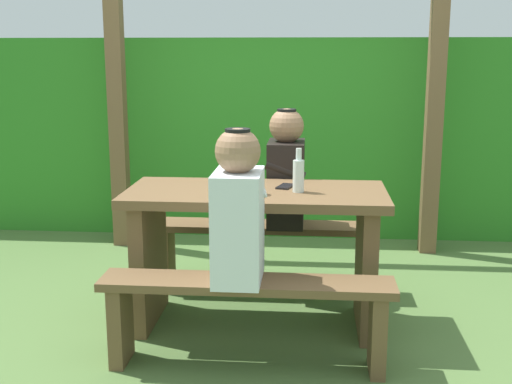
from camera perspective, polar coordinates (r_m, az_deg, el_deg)
The scene contains 13 objects.
ground_plane at distance 3.77m, azimuth -0.00°, elevation -11.32°, with size 12.00×12.00×0.00m, color #4F6E38.
hedge_backdrop at distance 5.72m, azimuth 1.91°, elevation 5.13°, with size 6.40×0.90×1.60m, color #2E7E23.
pergola_post_left at distance 5.15m, azimuth -11.91°, elevation 6.39°, with size 0.12×0.12×2.01m, color brown.
pergola_post_right at distance 5.01m, azimuth 15.19°, elevation 6.08°, with size 0.12×0.12×2.01m, color brown.
picnic_table at distance 3.59m, azimuth -0.00°, elevation -3.70°, with size 1.40×0.64×0.77m.
bench_near at distance 3.17m, azimuth -0.81°, elevation -9.77°, with size 1.40×0.24×0.44m.
bench_far at distance 4.14m, azimuth 0.61°, elevation -4.44°, with size 1.40×0.24×0.44m.
person_white_shirt at distance 3.04m, azimuth -1.56°, elevation -1.70°, with size 0.25×0.35×0.72m.
person_black_coat at distance 4.02m, azimuth 2.63°, elevation 1.75°, with size 0.25×0.35×0.72m.
drinking_glass at distance 3.41m, azimuth 0.02°, elevation 0.41°, with size 0.08×0.08×0.08m, color silver.
bottle_left at distance 3.61m, azimuth -2.50°, elevation 1.85°, with size 0.07×0.07×0.22m.
bottle_right at distance 3.47m, azimuth 3.71°, elevation 1.55°, with size 0.06×0.06×0.23m.
cell_phone at distance 3.60m, azimuth 2.57°, elevation 0.49°, with size 0.07×0.14×0.01m, color black.
Camera 1 is at (0.29, -3.44, 1.50)m, focal length 46.07 mm.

